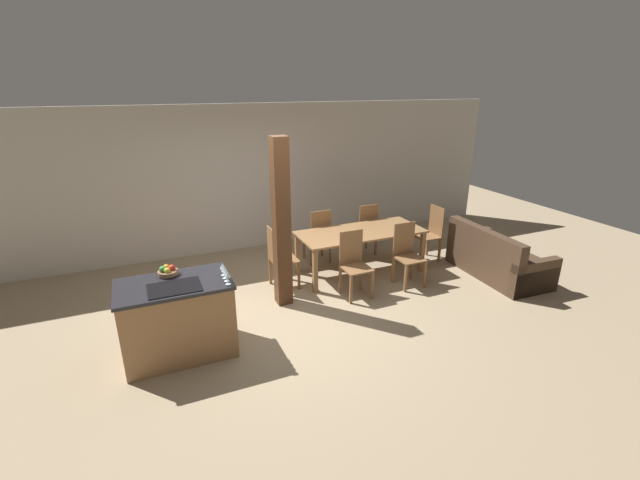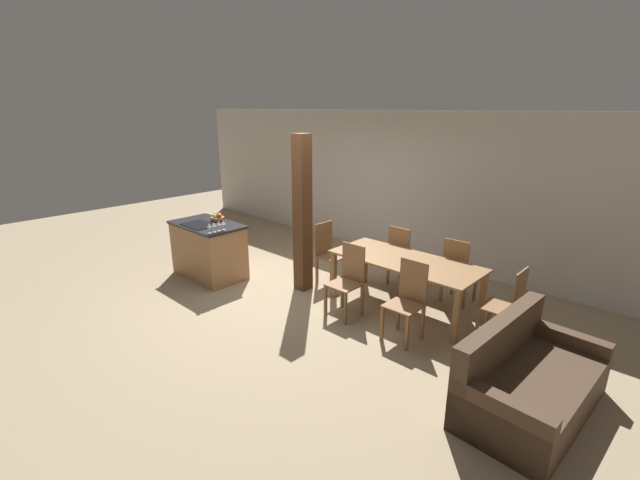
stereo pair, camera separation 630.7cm
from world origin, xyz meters
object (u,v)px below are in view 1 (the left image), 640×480
object	(u,v)px
dining_chair_near_left	(354,263)
wine_glass_end	(223,266)
kitchen_island	(178,319)
dining_chair_near_right	(407,253)
couch	(496,260)
wine_glass_far	(224,269)
dining_table	(361,236)
dining_chair_foot_end	(430,233)
dining_chair_far_right	(365,228)
fruit_bowl	(168,271)
wine_glass_middle	(226,272)
wine_glass_near	(227,275)
dining_chair_far_left	(319,235)
dining_chair_head_end	(279,257)
timber_post	(281,225)

from	to	relation	value
dining_chair_near_left	wine_glass_end	bearing A→B (deg)	-164.14
kitchen_island	dining_chair_near_right	size ratio (longest dim) A/B	1.28
dining_chair_near_right	couch	xyz separation A→B (m)	(1.55, -0.34, -0.24)
wine_glass_far	wine_glass_end	xyz separation A→B (m)	(0.00, 0.08, 0.00)
dining_table	wine_glass_far	bearing A→B (deg)	-152.01
dining_chair_near_right	dining_chair_foot_end	size ratio (longest dim) A/B	1.00
wine_glass_end	dining_chair_far_right	size ratio (longest dim) A/B	0.16
fruit_bowl	wine_glass_middle	xyz separation A→B (m)	(0.59, -0.45, 0.07)
wine_glass_middle	fruit_bowl	bearing A→B (deg)	142.49
wine_glass_near	wine_glass_far	size ratio (longest dim) A/B	1.00
dining_chair_far_left	dining_chair_head_end	size ratio (longest dim) A/B	1.00
wine_glass_near	wine_glass_far	world-z (taller)	same
kitchen_island	dining_chair_head_end	bearing A→B (deg)	36.20
wine_glass_end	dining_chair_head_end	size ratio (longest dim) A/B	0.16
dining_chair_near_right	wine_glass_middle	bearing A→B (deg)	-165.90
wine_glass_far	dining_chair_foot_end	bearing A→B (deg)	18.70
wine_glass_middle	dining_chair_far_right	distance (m)	3.67
dining_chair_foot_end	couch	distance (m)	1.20
wine_glass_middle	couch	bearing A→B (deg)	5.13
kitchen_island	dining_chair_far_right	xyz separation A→B (m)	(3.53, 1.86, 0.05)
wine_glass_far	dining_table	distance (m)	2.86
wine_glass_near	dining_table	distance (m)	2.94
wine_glass_end	wine_glass_middle	bearing A→B (deg)	-90.00
kitchen_island	wine_glass_far	xyz separation A→B (m)	(0.56, -0.13, 0.58)
wine_glass_middle	dining_chair_far_right	world-z (taller)	wine_glass_middle
wine_glass_far	couch	size ratio (longest dim) A/B	0.09
wine_glass_far	dining_chair_near_left	size ratio (longest dim) A/B	0.16
fruit_bowl	timber_post	xyz separation A→B (m)	(1.56, 0.47, 0.22)
kitchen_island	timber_post	size ratio (longest dim) A/B	0.53
wine_glass_end	timber_post	distance (m)	1.24
dining_chair_head_end	timber_post	distance (m)	0.85
wine_glass_middle	timber_post	size ratio (longest dim) A/B	0.07
fruit_bowl	dining_chair_head_end	world-z (taller)	fruit_bowl
wine_glass_middle	wine_glass_end	size ratio (longest dim) A/B	1.00
wine_glass_middle	dining_chair_far_left	bearing A→B (deg)	45.71
wine_glass_middle	dining_chair_near_right	bearing A→B (deg)	14.10
dining_chair_near_right	dining_chair_near_left	bearing A→B (deg)	180.00
dining_table	dining_chair_far_right	world-z (taller)	dining_chair_far_right
wine_glass_middle	timber_post	world-z (taller)	timber_post
wine_glass_near	wine_glass_end	distance (m)	0.25
wine_glass_near	dining_chair_far_right	distance (m)	3.72
dining_chair_far_left	dining_chair_head_end	distance (m)	1.16
fruit_bowl	wine_glass_near	size ratio (longest dim) A/B	1.46
dining_chair_near_left	timber_post	distance (m)	1.27
fruit_bowl	kitchen_island	bearing A→B (deg)	-81.83
fruit_bowl	dining_chair_far_left	bearing A→B (deg)	31.84
dining_chair_far_right	wine_glass_near	bearing A→B (deg)	36.09
kitchen_island	wine_glass_middle	bearing A→B (deg)	-21.44
dining_chair_near_left	dining_chair_head_end	world-z (taller)	same
couch	dining_chair_far_right	bearing A→B (deg)	45.72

